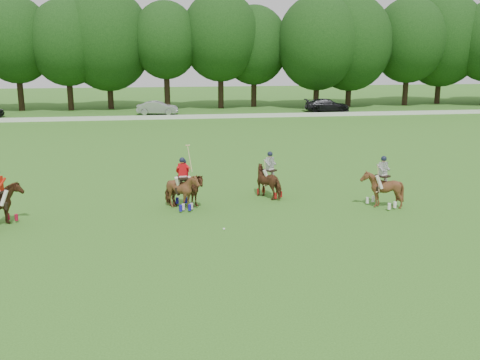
{
  "coord_description": "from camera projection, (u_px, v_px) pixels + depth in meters",
  "views": [
    {
      "loc": [
        -1.08,
        -18.83,
        7.05
      ],
      "look_at": [
        2.4,
        4.2,
        1.4
      ],
      "focal_mm": 40.0,
      "sensor_mm": 36.0,
      "label": 1
    }
  ],
  "objects": [
    {
      "name": "polo_red_c",
      "position": [
        183.0,
        190.0,
        24.28
      ],
      "size": [
        1.5,
        1.65,
        2.39
      ],
      "color": "#4E2614",
      "rests_on": "ground"
    },
    {
      "name": "polo_red_b",
      "position": [
        184.0,
        191.0,
        24.44
      ],
      "size": [
        1.79,
        1.61,
        2.83
      ],
      "color": "#4E2614",
      "rests_on": "ground"
    },
    {
      "name": "polo_stripe_b",
      "position": [
        382.0,
        189.0,
        24.53
      ],
      "size": [
        1.95,
        2.02,
        2.4
      ],
      "color": "#4E2614",
      "rests_on": "ground"
    },
    {
      "name": "car_mid",
      "position": [
        158.0,
        108.0,
        60.39
      ],
      "size": [
        4.73,
        2.16,
        1.5
      ],
      "primitive_type": "imported",
      "rotation": [
        0.0,
        0.0,
        1.44
      ],
      "color": "#A6A7AC",
      "rests_on": "ground"
    },
    {
      "name": "tree_line",
      "position": [
        168.0,
        41.0,
        64.18
      ],
      "size": [
        117.98,
        14.32,
        14.75
      ],
      "color": "black",
      "rests_on": "ground"
    },
    {
      "name": "car_right",
      "position": [
        327.0,
        105.0,
        63.28
      ],
      "size": [
        5.45,
        2.73,
        1.52
      ],
      "primitive_type": "imported",
      "rotation": [
        0.0,
        0.0,
        1.45
      ],
      "color": "black",
      "rests_on": "ground"
    },
    {
      "name": "polo_red_a",
      "position": [
        0.0,
        206.0,
        21.78
      ],
      "size": [
        1.67,
        2.24,
        2.42
      ],
      "color": "#4E2614",
      "rests_on": "ground"
    },
    {
      "name": "ground",
      "position": [
        193.0,
        245.0,
        19.91
      ],
      "size": [
        180.0,
        180.0,
        0.0
      ],
      "primitive_type": "plane",
      "color": "#32631C",
      "rests_on": "ground"
    },
    {
      "name": "polo_ball",
      "position": [
        224.0,
        229.0,
        21.57
      ],
      "size": [
        0.09,
        0.09,
        0.09
      ],
      "primitive_type": "sphere",
      "color": "white",
      "rests_on": "ground"
    },
    {
      "name": "polo_stripe_a",
      "position": [
        270.0,
        181.0,
        26.24
      ],
      "size": [
        1.78,
        2.01,
        2.28
      ],
      "color": "#4E2614",
      "rests_on": "ground"
    },
    {
      "name": "boundary_rail",
      "position": [
        170.0,
        117.0,
        56.38
      ],
      "size": [
        120.0,
        0.1,
        0.44
      ],
      "primitive_type": "cube",
      "color": "white",
      "rests_on": "ground"
    }
  ]
}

